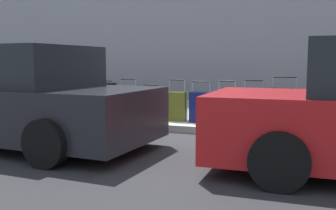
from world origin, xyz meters
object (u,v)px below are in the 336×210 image
suitcase_navy_5 (201,107)px  suitcase_teal_8 (129,103)px  suitcase_maroon_7 (151,103)px  bollard_post (37,98)px  fire_hydrant (60,98)px  suitcase_teal_1 (318,114)px  suitcase_red_10 (87,102)px  suitcase_olive_6 (177,106)px  suitcase_red_3 (253,108)px  suitcase_black_9 (107,100)px  suitcase_black_2 (284,108)px  parked_car_charcoal_1 (14,99)px  suitcase_silver_4 (227,108)px

suitcase_navy_5 → suitcase_teal_8: bearing=0.1°
suitcase_maroon_7 → bollard_post: (2.80, 0.12, 0.03)m
fire_hydrant → suitcase_teal_1: bearing=-179.6°
suitcase_navy_5 → suitcase_red_10: (2.61, 0.00, 0.00)m
suitcase_olive_6 → bollard_post: size_ratio=1.13×
suitcase_teal_1 → fire_hydrant: bearing=0.4°
suitcase_olive_6 → bollard_post: suitcase_olive_6 is taller
suitcase_teal_8 → suitcase_maroon_7: bearing=179.2°
suitcase_teal_8 → suitcase_navy_5: bearing=-179.9°
suitcase_red_3 → suitcase_black_9: size_ratio=1.07×
suitcase_black_9 → suitcase_red_10: (0.52, -0.05, -0.07)m
suitcase_navy_5 → fire_hydrant: size_ratio=1.14×
suitcase_olive_6 → bollard_post: (3.33, 0.22, 0.08)m
suitcase_black_2 → suitcase_red_3: 0.56m
suitcase_maroon_7 → suitcase_black_2: bearing=-179.7°
suitcase_olive_6 → parked_car_charcoal_1: size_ratio=0.18×
suitcase_maroon_7 → bollard_post: bearing=2.5°
suitcase_teal_1 → suitcase_maroon_7: (3.26, 0.07, 0.07)m
suitcase_teal_8 → suitcase_black_9: bearing=5.8°
suitcase_silver_4 → fire_hydrant: size_ratio=1.18×
suitcase_red_10 → suitcase_teal_8: bearing=180.0°
suitcase_black_9 → bollard_post: bearing=2.5°
suitcase_red_3 → bollard_post: bearing=1.4°
suitcase_olive_6 → parked_car_charcoal_1: 3.17m
suitcase_olive_6 → suitcase_black_9: bearing=5.2°
suitcase_teal_1 → suitcase_black_2: size_ratio=0.89×
suitcase_navy_5 → bollard_post: suitcase_navy_5 is taller
suitcase_maroon_7 → suitcase_teal_8: suitcase_teal_8 is taller
suitcase_olive_6 → suitcase_silver_4: bearing=173.7°
suitcase_silver_4 → bollard_post: bearing=1.3°
suitcase_red_3 → suitcase_navy_5: bearing=-0.7°
suitcase_teal_1 → suitcase_olive_6: size_ratio=0.99×
suitcase_black_9 → suitcase_olive_6: bearing=-174.8°
fire_hydrant → parked_car_charcoal_1: (-0.87, 2.42, 0.23)m
suitcase_silver_4 → suitcase_teal_8: size_ratio=1.00×
suitcase_black_2 → fire_hydrant: suitcase_black_2 is taller
suitcase_teal_1 → suitcase_silver_4: (1.67, 0.09, 0.04)m
fire_hydrant → bollard_post: 0.53m
suitcase_black_2 → suitcase_silver_4: size_ratio=1.10×
suitcase_navy_5 → suitcase_teal_1: bearing=-178.5°
bollard_post → suitcase_teal_8: bearing=-176.7°
suitcase_olive_6 → parked_car_charcoal_1: bearing=51.9°
suitcase_teal_8 → fire_hydrant: size_ratio=1.17×
bollard_post → parked_car_charcoal_1: size_ratio=0.16×
suitcase_black_9 → suitcase_teal_8: bearing=-174.2°
suitcase_maroon_7 → bollard_post: 2.80m
suitcase_silver_4 → suitcase_red_10: suitcase_silver_4 is taller
suitcase_red_3 → suitcase_maroon_7: bearing=-0.1°
suitcase_navy_5 → fire_hydrant: bearing=-0.3°
suitcase_red_3 → suitcase_maroon_7: (2.10, -0.00, 0.01)m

